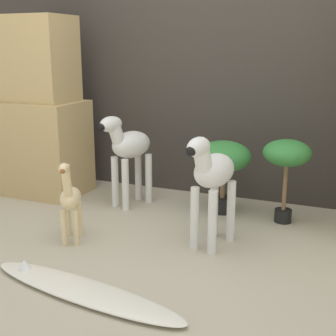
% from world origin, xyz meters
% --- Properties ---
extents(ground_plane, '(14.00, 14.00, 0.00)m').
position_xyz_m(ground_plane, '(0.00, 0.00, 0.00)').
color(ground_plane, '#B2A88E').
extents(wall_back, '(6.40, 0.08, 2.20)m').
position_xyz_m(wall_back, '(0.00, 1.57, 1.10)').
color(wall_back, '#38332D').
rests_on(wall_back, ground_plane).
extents(rock_pillar_left, '(0.63, 0.50, 1.43)m').
position_xyz_m(rock_pillar_left, '(-1.35, 1.06, 0.64)').
color(rock_pillar_left, tan).
rests_on(rock_pillar_left, ground_plane).
extents(zebra_right, '(0.27, 0.48, 0.71)m').
position_xyz_m(zebra_right, '(0.24, 0.53, 0.44)').
color(zebra_right, silver).
rests_on(zebra_right, ground_plane).
extents(zebra_left, '(0.31, 0.48, 0.71)m').
position_xyz_m(zebra_left, '(-0.57, 1.02, 0.44)').
color(zebra_left, silver).
rests_on(zebra_left, ground_plane).
extents(giraffe_figurine, '(0.23, 0.35, 0.55)m').
position_xyz_m(giraffe_figurine, '(-0.58, 0.27, 0.28)').
color(giraffe_figurine, beige).
rests_on(giraffe_figurine, ground_plane).
extents(potted_palm_front, '(0.32, 0.32, 0.59)m').
position_xyz_m(potted_palm_front, '(0.59, 1.12, 0.47)').
color(potted_palm_front, black).
rests_on(potted_palm_front, ground_plane).
extents(potted_palm_back, '(0.40, 0.40, 0.54)m').
position_xyz_m(potted_palm_back, '(0.14, 1.14, 0.40)').
color(potted_palm_back, black).
rests_on(potted_palm_back, ground_plane).
extents(surfboard, '(1.19, 0.39, 0.09)m').
position_xyz_m(surfboard, '(-0.17, -0.27, 0.02)').
color(surfboard, silver).
rests_on(surfboard, ground_plane).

